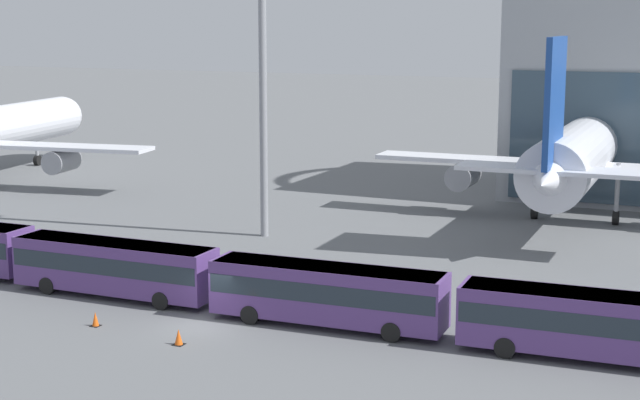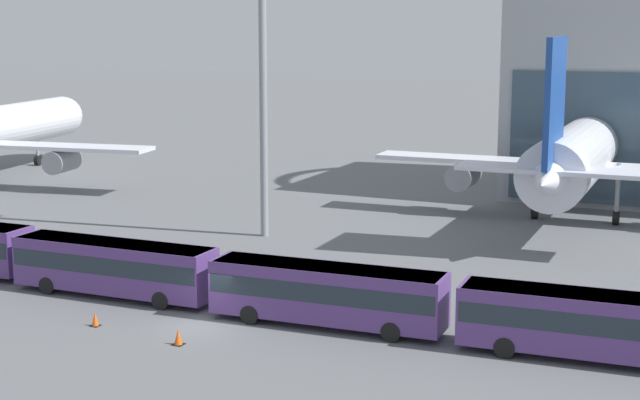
{
  "view_description": "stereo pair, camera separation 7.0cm",
  "coord_description": "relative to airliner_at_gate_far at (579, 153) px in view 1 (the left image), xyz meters",
  "views": [
    {
      "loc": [
        25.7,
        -41.48,
        15.54
      ],
      "look_at": [
        -0.28,
        15.43,
        4.0
      ],
      "focal_mm": 55.0,
      "sensor_mm": 36.0,
      "label": 1
    },
    {
      "loc": [
        25.76,
        -41.45,
        15.54
      ],
      "look_at": [
        -0.28,
        15.43,
        4.0
      ],
      "focal_mm": 55.0,
      "sensor_mm": 36.0,
      "label": 2
    }
  ],
  "objects": [
    {
      "name": "ground_plane",
      "position": [
        -12.65,
        -35.72,
        -5.28
      ],
      "size": [
        440.0,
        440.0,
        0.0
      ],
      "primitive_type": "plane",
      "color": "slate"
    },
    {
      "name": "airliner_at_gate_far",
      "position": [
        0.0,
        0.0,
        0.0
      ],
      "size": [
        32.05,
        34.22,
        14.47
      ],
      "rotation": [
        0.0,
        0.0,
        1.61
      ],
      "color": "silver",
      "rests_on": "ground_plane"
    },
    {
      "name": "shuttle_bus_2",
      "position": [
        -19.99,
        -33.0,
        -3.42
      ],
      "size": [
        12.4,
        2.77,
        3.16
      ],
      "rotation": [
        0.0,
        0.0,
        0.02
      ],
      "color": "#56387A",
      "rests_on": "ground_plane"
    },
    {
      "name": "shuttle_bus_3",
      "position": [
        -6.72,
        -33.01,
        -3.42
      ],
      "size": [
        12.46,
        3.13,
        3.16
      ],
      "rotation": [
        0.0,
        0.0,
        0.05
      ],
      "color": "#56387A",
      "rests_on": "ground_plane"
    },
    {
      "name": "shuttle_bus_4",
      "position": [
        6.55,
        -32.58,
        -3.42
      ],
      "size": [
        12.48,
        3.25,
        3.16
      ],
      "rotation": [
        0.0,
        0.0,
        0.06
      ],
      "color": "#56387A",
      "rests_on": "ground_plane"
    },
    {
      "name": "floodlight_mast",
      "position": [
        -19.64,
        -15.35,
        10.18
      ],
      "size": [
        2.43,
        2.43,
        23.71
      ],
      "color": "gray",
      "rests_on": "ground_plane"
    },
    {
      "name": "traffic_cone_0",
      "position": [
        -12.08,
        -38.68,
        -4.9
      ],
      "size": [
        0.54,
        0.54,
        0.78
      ],
      "color": "black",
      "rests_on": "ground_plane"
    },
    {
      "name": "traffic_cone_1",
      "position": [
        -17.58,
        -37.95,
        -4.9
      ],
      "size": [
        0.48,
        0.48,
        0.77
      ],
      "color": "black",
      "rests_on": "ground_plane"
    }
  ]
}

